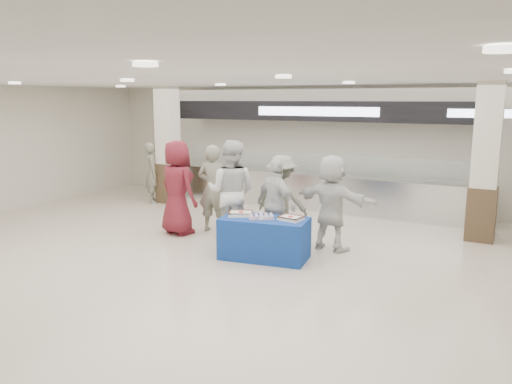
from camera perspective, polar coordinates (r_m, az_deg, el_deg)
The scene contains 15 objects.
ground at distance 8.67m, azimuth -6.15°, elevation -8.69°, with size 14.00×14.00×0.00m, color beige.
serving_line at distance 13.09m, azimuth 7.29°, elevation 3.05°, with size 8.70×0.85×2.80m.
column_left at distance 14.01m, azimuth -10.02°, elevation 5.00°, with size 0.55×0.55×3.20m.
column_right at distance 11.01m, azimuth 24.72°, elevation 2.71°, with size 0.55×0.55×3.20m.
display_table at distance 9.04m, azimuth 0.96°, elevation -5.33°, with size 1.55×0.78×0.75m, color navy.
sheet_cake_left at distance 9.12m, azimuth -1.74°, elevation -2.45°, with size 0.53×0.48×0.09m.
sheet_cake_right at distance 8.82m, azimuth 3.99°, elevation -2.95°, with size 0.43×0.35×0.09m.
cupcake_tray at distance 8.91m, azimuth 0.63°, elevation -2.83°, with size 0.56×0.53×0.07m.
civilian_maroon at distance 10.70m, azimuth -8.97°, elevation 0.50°, with size 0.98×0.64×2.01m, color maroon.
soldier_a at distance 10.81m, azimuth -4.92°, elevation 0.40°, with size 0.69×0.45×1.90m, color slate.
chef_tall at distance 9.95m, azimuth -2.84°, elevation 0.02°, with size 1.00×0.78×2.06m, color silver.
chef_short at distance 9.51m, azimuth 2.30°, elevation -1.45°, with size 1.02×0.43×1.74m, color silver.
soldier_b at distance 10.14m, azimuth 2.95°, elevation -0.70°, with size 1.13×0.65×1.74m, color slate.
civilian_white at distance 9.56m, azimuth 8.65°, elevation -1.22°, with size 1.70×0.54×1.84m, color silver.
soldier_bg at distance 14.15m, azimuth -11.73°, elevation 2.19°, with size 0.61×0.40×1.69m, color slate.
Camera 1 is at (4.69, -6.71, 2.85)m, focal length 35.00 mm.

